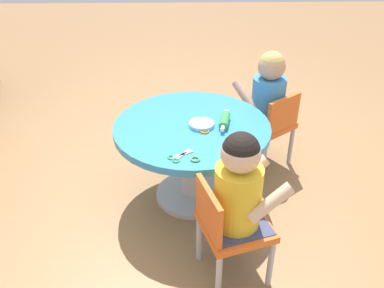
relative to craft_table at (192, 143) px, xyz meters
The scene contains 11 objects.
ground_plane 0.38m from the craft_table, ahead, with size 10.00×10.00×0.00m, color #9E7247.
craft_table is the anchor object (origin of this frame).
child_chair_left 0.62m from the craft_table, 165.49° to the right, with size 0.38×0.38×0.54m.
seated_child_left 0.63m from the craft_table, 161.78° to the right, with size 0.36×0.41×0.51m.
child_chair_right 0.62m from the craft_table, 56.23° to the right, with size 0.42×0.42×0.54m.
seated_child_right 0.63m from the craft_table, 52.52° to the right, with size 0.44×0.42×0.51m.
rolling_pin 0.23m from the craft_table, 88.58° to the right, with size 0.23×0.08×0.05m.
craft_scissors 0.36m from the craft_table, 166.79° to the left, with size 0.13×0.14×0.01m.
playdough_blob_0 0.14m from the craft_table, 105.54° to the right, with size 0.14×0.14×0.02m, color #8CCCF2.
cookie_cutter_0 0.16m from the craft_table, 140.49° to the right, with size 0.05×0.05×0.01m, color orange.
cookie_cutter_1 0.37m from the craft_table, behind, with size 0.05×0.05×0.01m, color #4CB259.
Camera 1 is at (-2.00, 0.04, 1.63)m, focal length 38.71 mm.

